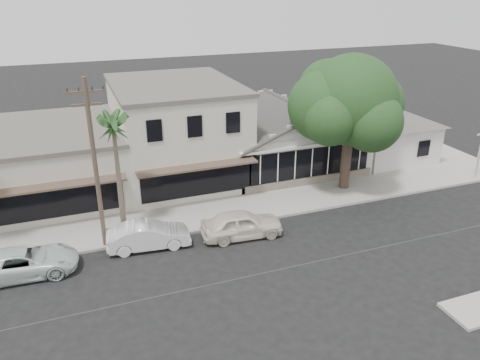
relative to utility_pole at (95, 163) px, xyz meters
name	(u,v)px	position (x,y,z in m)	size (l,w,h in m)	color
ground	(302,265)	(9.00, -5.20, -4.79)	(140.00, 140.00, 0.00)	black
sidewalk_north	(121,229)	(1.00, 1.55, -4.71)	(90.00, 3.50, 0.15)	#9E9991
corner_shop	(286,133)	(14.00, 7.27, -2.17)	(10.40, 8.60, 5.10)	silver
side_cottage	(385,139)	(22.20, 6.30, -3.29)	(6.00, 6.00, 3.00)	silver
row_building_near	(177,133)	(6.00, 8.30, -1.54)	(8.00, 10.00, 6.50)	beige
row_building_midnear	(41,164)	(-3.00, 8.30, -2.69)	(10.00, 10.00, 4.20)	beige
utility_pole	(95,163)	(0.00, 0.00, 0.00)	(1.80, 0.24, 9.00)	brown
car_0	(242,224)	(7.17, -1.51, -4.02)	(1.81, 4.49, 1.53)	white
car_1	(148,235)	(2.17, -0.86, -4.08)	(1.51, 4.32, 1.42)	white
car_2	(24,262)	(-3.84, -1.27, -4.10)	(2.28, 4.95, 1.38)	silver
shade_tree	(348,102)	(15.84, 2.33, 1.15)	(8.13, 7.35, 9.02)	#4A382D
palm_east	(113,125)	(1.14, 1.04, 1.50)	(2.37, 2.37, 7.35)	#726651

